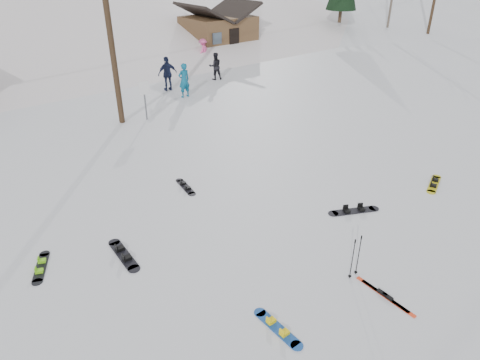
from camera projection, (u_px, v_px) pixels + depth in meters
ground at (311, 315)px, 9.58m from camera, size 200.00×200.00×0.00m
ridge_right at (240, 76)px, 70.07m from camera, size 45.66×93.98×54.59m
treeline_right at (265, 10)px, 58.26m from camera, size 20.00×60.00×10.00m
utility_pole at (108, 18)px, 18.09m from camera, size 2.00×0.26×9.00m
trail_sign at (145, 94)px, 20.02m from camera, size 0.50×0.09×1.85m
cabin at (218, 33)px, 33.63m from camera, size 5.39×4.40×3.77m
hero_snowboard at (278, 328)px, 9.21m from camera, size 0.27×1.44×0.10m
hero_skis at (385, 296)px, 10.07m from camera, size 0.17×1.64×0.09m
ski_poles at (356, 257)px, 10.44m from camera, size 0.32×0.09×1.17m
board_scatter_b at (124, 255)px, 11.42m from camera, size 0.39×1.69×0.12m
board_scatter_c at (41, 267)px, 10.99m from camera, size 0.75×1.29×0.10m
board_scatter_d at (354, 211)px, 13.35m from camera, size 1.55×0.92×0.12m
board_scatter_e at (434, 184)px, 14.89m from camera, size 1.49×0.76×0.11m
board_scatter_f at (185, 187)px, 14.72m from camera, size 0.43×1.35×0.10m
skier_teal at (184, 80)px, 23.37m from camera, size 0.68×0.45×1.86m
skier_dark at (215, 66)px, 26.64m from camera, size 0.98×0.87×1.66m
skier_pink at (203, 51)px, 30.63m from camera, size 1.26×1.07×1.69m
skier_navy at (168, 74)px, 24.49m from camera, size 1.19×0.65×1.93m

